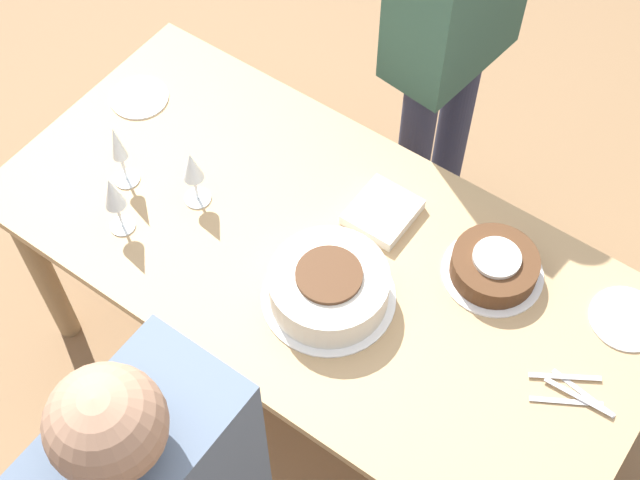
# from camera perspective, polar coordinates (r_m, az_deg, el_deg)

# --- Properties ---
(ground_plane) EXTENTS (12.00, 12.00, 0.00)m
(ground_plane) POSITION_cam_1_polar(r_m,az_deg,el_deg) (2.96, 0.00, -8.84)
(ground_plane) COLOR #8E6B47
(dining_table) EXTENTS (1.75, 0.84, 0.76)m
(dining_table) POSITION_cam_1_polar(r_m,az_deg,el_deg) (2.38, 0.00, -2.14)
(dining_table) COLOR tan
(dining_table) RESTS_ON ground_plane
(cake_center_white) EXTENTS (0.34, 0.34, 0.11)m
(cake_center_white) POSITION_cam_1_polar(r_m,az_deg,el_deg) (2.17, 0.57, -3.01)
(cake_center_white) COLOR white
(cake_center_white) RESTS_ON dining_table
(cake_front_chocolate) EXTENTS (0.26, 0.26, 0.08)m
(cake_front_chocolate) POSITION_cam_1_polar(r_m,az_deg,el_deg) (2.27, 11.10, -1.65)
(cake_front_chocolate) COLOR white
(cake_front_chocolate) RESTS_ON dining_table
(wine_glass_near) EXTENTS (0.07, 0.07, 0.21)m
(wine_glass_near) POSITION_cam_1_polar(r_m,az_deg,el_deg) (2.38, -12.81, 5.80)
(wine_glass_near) COLOR silver
(wine_glass_near) RESTS_ON dining_table
(wine_glass_far) EXTENTS (0.07, 0.07, 0.18)m
(wine_glass_far) POSITION_cam_1_polar(r_m,az_deg,el_deg) (2.31, -8.17, 4.50)
(wine_glass_far) COLOR silver
(wine_glass_far) RESTS_ON dining_table
(wine_glass_extra) EXTENTS (0.07, 0.07, 0.20)m
(wine_glass_extra) POSITION_cam_1_polar(r_m,az_deg,el_deg) (2.28, -13.11, 2.81)
(wine_glass_extra) COLOR silver
(wine_glass_extra) RESTS_ON dining_table
(dessert_plate_left) EXTENTS (0.18, 0.18, 0.01)m
(dessert_plate_left) POSITION_cam_1_polar(r_m,az_deg,el_deg) (2.31, 19.01, -4.80)
(dessert_plate_left) COLOR white
(dessert_plate_left) RESTS_ON dining_table
(dessert_plate_right) EXTENTS (0.17, 0.17, 0.01)m
(dessert_plate_right) POSITION_cam_1_polar(r_m,az_deg,el_deg) (2.67, -11.49, 8.92)
(dessert_plate_right) COLOR white
(dessert_plate_right) RESTS_ON dining_table
(fork_pile) EXTENTS (0.21, 0.15, 0.01)m
(fork_pile) POSITION_cam_1_polar(r_m,az_deg,el_deg) (2.17, 15.89, -9.34)
(fork_pile) COLOR silver
(fork_pile) RESTS_ON dining_table
(napkin_stack) EXTENTS (0.16, 0.17, 0.03)m
(napkin_stack) POSITION_cam_1_polar(r_m,az_deg,el_deg) (2.34, 4.03, 1.79)
(napkin_stack) COLOR silver
(napkin_stack) RESTS_ON dining_table
(person_cutting) EXTENTS (0.27, 0.42, 1.65)m
(person_cutting) POSITION_cam_1_polar(r_m,az_deg,el_deg) (2.58, 8.71, 14.59)
(person_cutting) COLOR #2D334C
(person_cutting) RESTS_ON ground_plane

